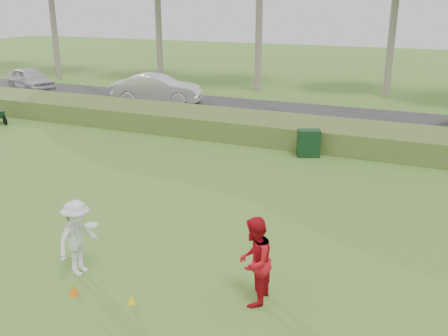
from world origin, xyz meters
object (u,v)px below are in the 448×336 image
at_px(car_mid, 157,89).
at_px(car_left, 30,79).
at_px(player_white, 78,238).
at_px(cone_orange, 74,290).
at_px(cone_yellow, 132,299).
at_px(player_red, 254,261).
at_px(utility_cabinet, 309,143).

bearing_deg(car_mid, car_left, 71.47).
bearing_deg(player_white, cone_orange, -147.12).
distance_m(player_white, car_mid, 18.92).
distance_m(player_white, cone_orange, 1.15).
xyz_separation_m(cone_orange, cone_yellow, (1.25, 0.22, -0.01)).
bearing_deg(player_red, car_mid, -147.11).
xyz_separation_m(player_red, utility_cabinet, (-1.55, 10.06, -0.39)).
bearing_deg(car_left, player_red, -106.40).
bearing_deg(cone_yellow, player_white, 162.18).
xyz_separation_m(utility_cabinet, car_left, (-20.50, 6.77, 0.28)).
height_order(cone_orange, cone_yellow, cone_orange).
bearing_deg(utility_cabinet, car_mid, 124.82).
height_order(player_red, cone_yellow, player_red).
height_order(player_white, cone_yellow, player_white).
bearing_deg(player_red, cone_orange, -73.46).
height_order(player_white, car_left, player_white).
xyz_separation_m(player_white, utility_cabinet, (2.34, 10.55, -0.33)).
height_order(player_red, car_left, player_red).
bearing_deg(car_mid, player_red, -160.24).
relative_size(cone_orange, car_left, 0.05).
bearing_deg(utility_cabinet, cone_yellow, -117.23).
xyz_separation_m(utility_cabinet, car_mid, (-10.63, 6.45, 0.36)).
distance_m(utility_cabinet, car_left, 21.59).
relative_size(cone_orange, utility_cabinet, 0.22).
bearing_deg(utility_cabinet, cone_orange, -123.41).
relative_size(player_white, player_red, 0.94).
relative_size(player_white, car_mid, 0.34).
xyz_separation_m(player_red, car_mid, (-12.18, 16.51, -0.02)).
relative_size(player_white, car_left, 0.39).
xyz_separation_m(player_white, car_mid, (-8.29, 17.00, 0.03)).
height_order(cone_yellow, car_left, car_left).
bearing_deg(cone_yellow, car_mid, 119.64).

